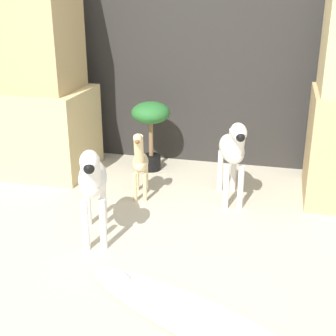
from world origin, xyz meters
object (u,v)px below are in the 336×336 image
zebra_left (92,179)px  potted_palm_front (151,121)px  zebra_right (233,149)px  giraffe_figurine (140,161)px  surfboard (192,315)px

zebra_left → potted_palm_front: 1.13m
zebra_left → potted_palm_front: zebra_left is taller
zebra_left → potted_palm_front: bearing=89.9°
zebra_right → zebra_left: same height
giraffe_figurine → potted_palm_front: (-0.07, 0.52, 0.13)m
zebra_left → surfboard: 0.90m
zebra_right → giraffe_figurine: 0.61m
zebra_right → giraffe_figurine: (-0.59, -0.07, -0.11)m
zebra_left → potted_palm_front: (0.00, 1.13, 0.02)m
potted_palm_front → giraffe_figurine: bearing=-82.0°
zebra_right → zebra_left: 0.95m
potted_palm_front → zebra_left: bearing=-90.1°
potted_palm_front → surfboard: bearing=-68.7°
giraffe_figurine → surfboard: giraffe_figurine is taller
surfboard → zebra_left: bearing=141.1°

